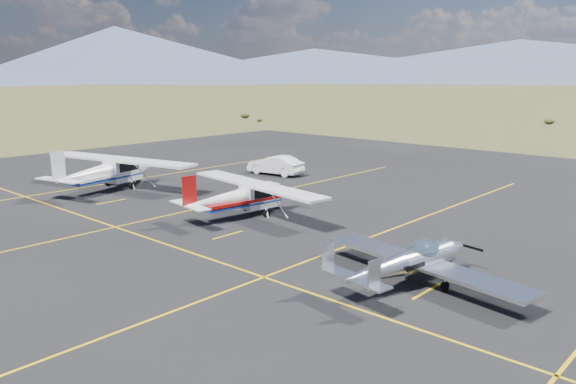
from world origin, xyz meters
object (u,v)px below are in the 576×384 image
aircraft_cessna (242,196)px  aircraft_plain (107,170)px  sedan (275,165)px  aircraft_low_wing (411,262)px

aircraft_cessna → aircraft_plain: (-1.25, 12.15, 0.20)m
aircraft_plain → sedan: size_ratio=2.73×
aircraft_cessna → aircraft_plain: bearing=103.8°
aircraft_low_wing → aircraft_plain: aircraft_plain is taller
aircraft_cessna → aircraft_plain: aircraft_plain is taller
aircraft_low_wing → aircraft_cessna: size_ratio=0.86×
aircraft_plain → sedan: 13.03m
aircraft_plain → sedan: bearing=-32.3°
sedan → aircraft_plain: bearing=-27.7°
aircraft_low_wing → aircraft_cessna: (2.84, 12.38, 0.25)m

